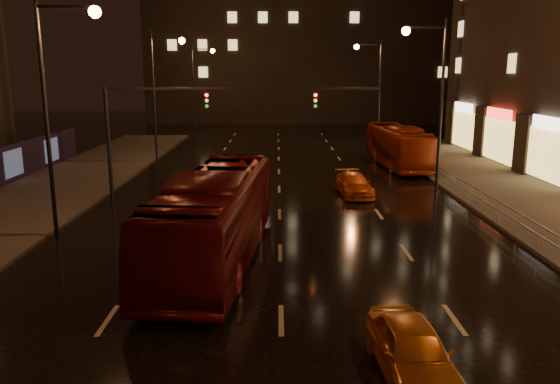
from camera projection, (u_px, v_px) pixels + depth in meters
name	position (u px, v px, depth m)	size (l,w,h in m)	color
ground	(279.00, 196.00, 31.32)	(140.00, 140.00, 0.00)	black
sidewalk_left	(1.00, 218.00, 26.36)	(7.00, 70.00, 0.15)	#38332D
sidewalk_right	(557.00, 218.00, 26.48)	(7.00, 70.00, 0.15)	#38332D
traffic_signal	(188.00, 114.00, 30.28)	(15.31, 0.32, 6.20)	black
railing_right	(469.00, 188.00, 29.22)	(0.05, 56.00, 1.00)	#99999E
bus_red	(216.00, 216.00, 20.39)	(2.86, 12.21, 3.40)	#560C0C
bus_curb	(398.00, 146.00, 40.98)	(2.58, 11.04, 3.07)	#992A0F
taxi_near	(412.00, 351.00, 12.64)	(1.57, 3.90, 1.33)	#BE6211
taxi_far	(354.00, 184.00, 31.60)	(1.73, 4.24, 1.23)	#D15113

